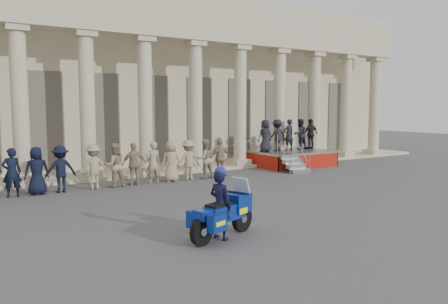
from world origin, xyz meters
TOP-DOWN VIEW (x-y plane):
  - ground at (0.00, 0.00)m, footprint 90.00×90.00m
  - building at (-0.00, 14.74)m, footprint 40.00×12.50m
  - officer_rank at (-4.17, 5.92)m, footprint 17.52×0.66m
  - reviewing_stand at (9.16, 7.20)m, footprint 4.14×3.96m
  - motorcycle at (-0.80, -2.11)m, footprint 2.10×1.19m
  - rider at (-0.91, -2.15)m, footprint 0.57×0.70m

SIDE VIEW (x-z plane):
  - ground at x=0.00m, z-range 0.00..0.00m
  - motorcycle at x=-0.80m, z-range -0.09..1.30m
  - officer_rank at x=-4.17m, z-range 0.00..1.73m
  - rider at x=-0.91m, z-range 0.00..1.75m
  - reviewing_stand at x=9.16m, z-range 0.10..2.61m
  - building at x=0.00m, z-range 0.02..9.02m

